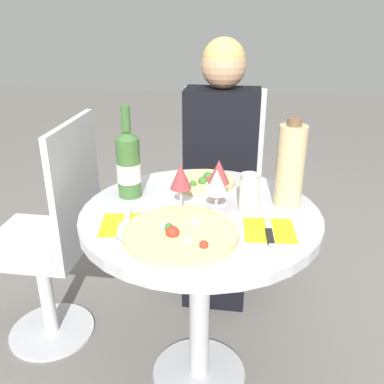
{
  "coord_description": "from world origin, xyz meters",
  "views": [
    {
      "loc": [
        0.15,
        -1.25,
        1.35
      ],
      "look_at": [
        -0.02,
        -0.07,
        0.83
      ],
      "focal_mm": 40.0,
      "sensor_mm": 36.0,
      "label": 1
    }
  ],
  "objects_px": {
    "wine_bottle": "(129,164)",
    "dining_table": "(200,247)",
    "seated_diner": "(219,182)",
    "chair_behind_diner": "(221,189)",
    "tall_carafe": "(290,165)",
    "chair_empty_side": "(54,241)",
    "pizza_large": "(181,233)"
  },
  "relations": [
    {
      "from": "chair_behind_diner",
      "to": "wine_bottle",
      "type": "xyz_separation_m",
      "value": [
        -0.27,
        -0.69,
        0.37
      ]
    },
    {
      "from": "chair_empty_side",
      "to": "pizza_large",
      "type": "xyz_separation_m",
      "value": [
        0.58,
        -0.33,
        0.26
      ]
    },
    {
      "from": "wine_bottle",
      "to": "chair_behind_diner",
      "type": "bearing_deg",
      "value": 68.4
    },
    {
      "from": "chair_empty_side",
      "to": "tall_carafe",
      "type": "distance_m",
      "value": 0.98
    },
    {
      "from": "dining_table",
      "to": "seated_diner",
      "type": "bearing_deg",
      "value": 88.87
    },
    {
      "from": "chair_behind_diner",
      "to": "chair_empty_side",
      "type": "bearing_deg",
      "value": 45.29
    },
    {
      "from": "chair_behind_diner",
      "to": "chair_empty_side",
      "type": "relative_size",
      "value": 1.0
    },
    {
      "from": "dining_table",
      "to": "tall_carafe",
      "type": "height_order",
      "value": "tall_carafe"
    },
    {
      "from": "chair_behind_diner",
      "to": "seated_diner",
      "type": "relative_size",
      "value": 0.79
    },
    {
      "from": "dining_table",
      "to": "pizza_large",
      "type": "bearing_deg",
      "value": -101.7
    },
    {
      "from": "chair_empty_side",
      "to": "wine_bottle",
      "type": "distance_m",
      "value": 0.52
    },
    {
      "from": "chair_empty_side",
      "to": "chair_behind_diner",
      "type": "bearing_deg",
      "value": -44.71
    },
    {
      "from": "dining_table",
      "to": "chair_empty_side",
      "type": "relative_size",
      "value": 0.81
    },
    {
      "from": "pizza_large",
      "to": "chair_behind_diner",
      "type": "bearing_deg",
      "value": 87.09
    },
    {
      "from": "tall_carafe",
      "to": "wine_bottle",
      "type": "bearing_deg",
      "value": -179.38
    },
    {
      "from": "dining_table",
      "to": "chair_empty_side",
      "type": "distance_m",
      "value": 0.64
    },
    {
      "from": "chair_behind_diner",
      "to": "pizza_large",
      "type": "distance_m",
      "value": 1.0
    },
    {
      "from": "chair_empty_side",
      "to": "pizza_large",
      "type": "height_order",
      "value": "chair_empty_side"
    },
    {
      "from": "seated_diner",
      "to": "wine_bottle",
      "type": "xyz_separation_m",
      "value": [
        -0.27,
        -0.55,
        0.28
      ]
    },
    {
      "from": "tall_carafe",
      "to": "chair_behind_diner",
      "type": "bearing_deg",
      "value": 111.52
    },
    {
      "from": "wine_bottle",
      "to": "dining_table",
      "type": "bearing_deg",
      "value": -19.49
    },
    {
      "from": "seated_diner",
      "to": "tall_carafe",
      "type": "height_order",
      "value": "seated_diner"
    },
    {
      "from": "seated_diner",
      "to": "tall_carafe",
      "type": "distance_m",
      "value": 0.68
    },
    {
      "from": "dining_table",
      "to": "wine_bottle",
      "type": "height_order",
      "value": "wine_bottle"
    },
    {
      "from": "chair_behind_diner",
      "to": "seated_diner",
      "type": "xyz_separation_m",
      "value": [
        -0.0,
        -0.14,
        0.09
      ]
    },
    {
      "from": "tall_carafe",
      "to": "dining_table",
      "type": "bearing_deg",
      "value": -160.84
    },
    {
      "from": "chair_behind_diner",
      "to": "tall_carafe",
      "type": "relative_size",
      "value": 3.27
    },
    {
      "from": "chair_behind_diner",
      "to": "pizza_large",
      "type": "relative_size",
      "value": 2.86
    },
    {
      "from": "pizza_large",
      "to": "tall_carafe",
      "type": "bearing_deg",
      "value": 40.47
    },
    {
      "from": "seated_diner",
      "to": "tall_carafe",
      "type": "xyz_separation_m",
      "value": [
        0.27,
        -0.55,
        0.3
      ]
    },
    {
      "from": "dining_table",
      "to": "tall_carafe",
      "type": "relative_size",
      "value": 2.66
    },
    {
      "from": "dining_table",
      "to": "chair_behind_diner",
      "type": "bearing_deg",
      "value": 89.07
    }
  ]
}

